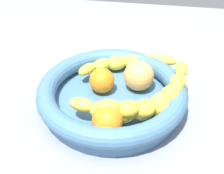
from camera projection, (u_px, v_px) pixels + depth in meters
kitchen_counter at (112, 112)px, 68.10cm from camera, size 120.00×120.00×3.00cm
fruit_bowl at (112, 95)px, 65.28cm from camera, size 31.40×31.40×6.21cm
banana_draped_left at (132, 107)px, 59.17cm from camera, size 12.38×22.22×4.60cm
banana_draped_right at (126, 63)px, 72.70cm from camera, size 11.67×22.41×3.88cm
banana_arching_top at (155, 98)px, 60.47cm from camera, size 18.85×17.18×6.28cm
orange_front at (107, 120)px, 56.14cm from camera, size 5.73×5.73×5.73cm
orange_mid_left at (102, 81)px, 66.38cm from camera, size 5.48×5.48×5.48cm
peach_blush at (139, 76)px, 66.88cm from camera, size 6.60×6.60×6.60cm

